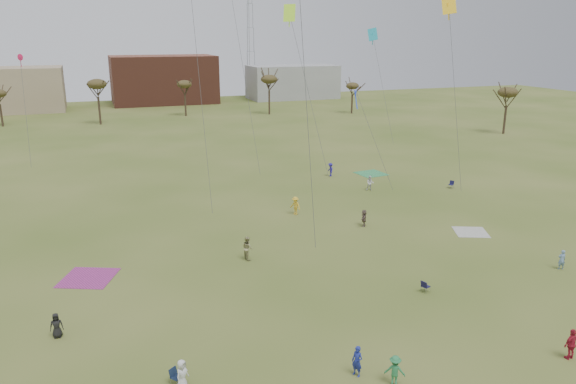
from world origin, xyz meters
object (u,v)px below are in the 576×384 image
object	(u,v)px
flyer_near_left	(182,375)
flyer_near_right	(357,361)
spectator_fore_a	(572,344)
camp_chair_left	(176,380)
radio_tower	(250,27)
camp_chair_center	(425,289)
flyer_near_center	(395,370)
camp_chair_right	(451,186)

from	to	relation	value
flyer_near_left	flyer_near_right	world-z (taller)	flyer_near_right
spectator_fore_a	camp_chair_left	xyz separation A→B (m)	(-20.83, 5.16, -0.65)
flyer_near_right	camp_chair_left	world-z (taller)	flyer_near_right
flyer_near_left	flyer_near_right	size ratio (longest dim) A/B	0.96
flyer_near_right	radio_tower	world-z (taller)	radio_tower
flyer_near_right	camp_chair_center	xyz separation A→B (m)	(8.90, 7.04, -0.59)
flyer_near_right	radio_tower	distance (m)	134.19
spectator_fore_a	flyer_near_center	bearing A→B (deg)	-10.58
spectator_fore_a	camp_chair_center	world-z (taller)	spectator_fore_a
flyer_near_center	camp_chair_center	world-z (taller)	flyer_near_center
flyer_near_right	camp_chair_center	distance (m)	11.37
flyer_near_center	spectator_fore_a	xyz separation A→B (m)	(10.33, -1.31, 0.09)
flyer_near_left	flyer_near_center	size ratio (longest dim) A/B	0.99
camp_chair_left	flyer_near_right	bearing A→B (deg)	-52.51
camp_chair_right	flyer_near_center	bearing A→B (deg)	-72.76
flyer_near_left	camp_chair_left	world-z (taller)	flyer_near_left
flyer_near_left	flyer_near_center	world-z (taller)	flyer_near_center
flyer_near_left	flyer_near_right	bearing A→B (deg)	-55.16
flyer_near_right	camp_chair_right	size ratio (longest dim) A/B	1.95
flyer_near_left	radio_tower	size ratio (longest dim) A/B	0.04
camp_chair_right	radio_tower	distance (m)	102.08
flyer_near_center	radio_tower	xyz separation A→B (m)	(30.54, 130.37, 18.39)
spectator_fore_a	radio_tower	xyz separation A→B (m)	(20.20, 131.68, 18.30)
flyer_near_center	camp_chair_right	xyz separation A→B (m)	(25.46, 30.19, -0.56)
flyer_near_right	camp_chair_right	bearing A→B (deg)	109.79
flyer_near_right	camp_chair_left	bearing A→B (deg)	-132.66
camp_chair_right	radio_tower	size ratio (longest dim) A/B	0.02
spectator_fore_a	camp_chair_left	size ratio (longest dim) A/B	2.09
flyer_near_center	spectator_fore_a	distance (m)	10.42
flyer_near_center	camp_chair_center	size ratio (longest dim) A/B	1.88
flyer_near_left	camp_chair_center	size ratio (longest dim) A/B	1.87
camp_chair_right	camp_chair_center	bearing A→B (deg)	-72.18
flyer_near_right	spectator_fore_a	world-z (taller)	spectator_fore_a
flyer_near_left	radio_tower	xyz separation A→B (m)	(40.79, 127.01, 18.39)
flyer_near_left	camp_chair_left	distance (m)	0.77
flyer_near_center	radio_tower	size ratio (longest dim) A/B	0.04
flyer_near_center	flyer_near_right	distance (m)	1.98
camp_chair_left	radio_tower	bearing A→B (deg)	35.00
flyer_near_right	camp_chair_center	size ratio (longest dim) A/B	1.95
spectator_fore_a	camp_chair_right	world-z (taller)	spectator_fore_a
flyer_near_left	spectator_fore_a	world-z (taller)	spectator_fore_a
camp_chair_center	camp_chair_right	size ratio (longest dim) A/B	1.00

